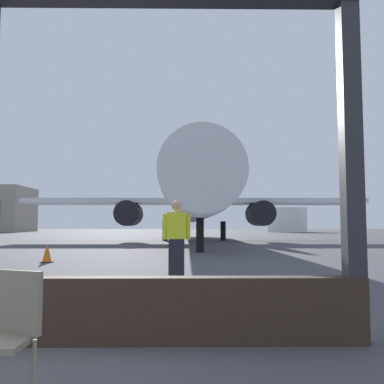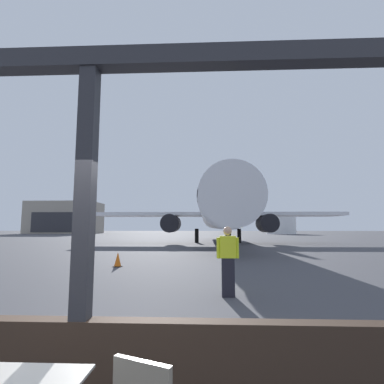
{
  "view_description": "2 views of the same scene",
  "coord_description": "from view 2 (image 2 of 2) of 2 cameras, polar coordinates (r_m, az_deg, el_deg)",
  "views": [
    {
      "loc": [
        2.18,
        -4.54,
        1.22
      ],
      "look_at": [
        2.41,
        14.03,
        2.68
      ],
      "focal_mm": 40.06,
      "sensor_mm": 36.0,
      "label": 1
    },
    {
      "loc": [
        1.42,
        -3.47,
        1.71
      ],
      "look_at": [
        0.55,
        15.79,
        4.0
      ],
      "focal_mm": 28.1,
      "sensor_mm": 36.0,
      "label": 2
    }
  ],
  "objects": [
    {
      "name": "airplane",
      "position": [
        32.35,
        5.04,
        -3.68
      ],
      "size": [
        26.53,
        34.85,
        10.31
      ],
      "color": "silver",
      "rests_on": "ground"
    },
    {
      "name": "ground_plane",
      "position": [
        43.52,
        0.74,
        -9.01
      ],
      "size": [
        220.0,
        220.0,
        0.0
      ],
      "primitive_type": "plane",
      "color": "#424247"
    },
    {
      "name": "fuel_storage_tank",
      "position": [
        84.34,
        16.54,
        -6.07
      ],
      "size": [
        7.75,
        7.75,
        4.61
      ],
      "primitive_type": "cylinder",
      "color": "white",
      "rests_on": "ground"
    },
    {
      "name": "window_frame",
      "position": [
        3.76,
        -20.04,
        -11.86
      ],
      "size": [
        8.11,
        0.24,
        3.91
      ],
      "color": "#38281E",
      "rests_on": "ground"
    },
    {
      "name": "ground_crew_worker",
      "position": [
        7.82,
        6.83,
        -12.67
      ],
      "size": [
        0.57,
        0.22,
        1.74
      ],
      "color": "black",
      "rests_on": "ground"
    },
    {
      "name": "distant_hangar",
      "position": [
        94.95,
        -22.88,
        -4.54
      ],
      "size": [
        18.6,
        12.6,
        8.99
      ],
      "color": "#9E9384",
      "rests_on": "ground"
    },
    {
      "name": "traffic_cone",
      "position": [
        13.92,
        -13.91,
        -12.39
      ],
      "size": [
        0.36,
        0.36,
        0.63
      ],
      "color": "orange",
      "rests_on": "ground"
    }
  ]
}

